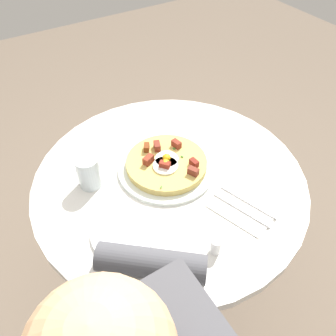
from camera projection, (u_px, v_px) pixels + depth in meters
ground_plane at (169, 286)px, 1.55m from camera, size 6.00×6.00×0.00m
dining_table at (169, 211)px, 1.16m from camera, size 0.82×0.82×0.73m
pizza_plate at (166, 167)px, 1.06m from camera, size 0.30×0.30×0.01m
breakfast_pizza at (166, 163)px, 1.04m from camera, size 0.25×0.25×0.05m
bread_plate at (123, 233)px, 0.89m from camera, size 0.17×0.17×0.01m
napkin at (244, 206)px, 0.95m from camera, size 0.19×0.21×0.00m
fork at (248, 201)px, 0.96m from camera, size 0.07×0.17×0.00m
knife at (241, 209)px, 0.94m from camera, size 0.07×0.17×0.00m
water_glass at (89, 172)px, 0.98m from camera, size 0.07×0.07×0.10m
salt_shaker at (216, 246)px, 0.84m from camera, size 0.03×0.03×0.05m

